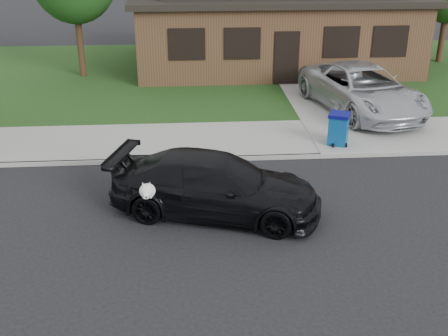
{
  "coord_description": "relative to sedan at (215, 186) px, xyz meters",
  "views": [
    {
      "loc": [
        -0.11,
        -11.25,
        6.31
      ],
      "look_at": [
        0.73,
        0.49,
        1.1
      ],
      "focal_mm": 45.0,
      "sensor_mm": 36.0,
      "label": 1
    }
  ],
  "objects": [
    {
      "name": "driveway",
      "position": [
        5.48,
        9.61,
        -0.64
      ],
      "size": [
        4.5,
        13.0,
        0.14
      ],
      "primitive_type": "cube",
      "color": "gray",
      "rests_on": "ground"
    },
    {
      "name": "sidewalk",
      "position": [
        -0.52,
        4.61,
        -0.65
      ],
      "size": [
        60.0,
        3.0,
        0.12
      ],
      "primitive_type": "cube",
      "color": "gray",
      "rests_on": "ground"
    },
    {
      "name": "ground",
      "position": [
        -0.52,
        -0.39,
        -0.71
      ],
      "size": [
        120.0,
        120.0,
        0.0
      ],
      "primitive_type": "plane",
      "color": "black",
      "rests_on": "ground"
    },
    {
      "name": "house",
      "position": [
        3.48,
        14.61,
        1.43
      ],
      "size": [
        12.6,
        8.6,
        4.65
      ],
      "color": "#422B1C",
      "rests_on": "ground"
    },
    {
      "name": "sedan",
      "position": [
        0.0,
        0.0,
        0.0
      ],
      "size": [
        5.24,
        3.3,
        1.42
      ],
      "rotation": [
        0.0,
        0.0,
        1.28
      ],
      "color": "black",
      "rests_on": "ground"
    },
    {
      "name": "lawn",
      "position": [
        -0.52,
        12.61,
        -0.64
      ],
      "size": [
        60.0,
        13.0,
        0.13
      ],
      "primitive_type": "cube",
      "color": "#193814",
      "rests_on": "ground"
    },
    {
      "name": "minivan",
      "position": [
        5.51,
        6.91,
        0.22
      ],
      "size": [
        3.87,
        6.15,
        1.58
      ],
      "primitive_type": "imported",
      "rotation": [
        0.0,
        0.0,
        0.23
      ],
      "color": "silver",
      "rests_on": "driveway"
    },
    {
      "name": "curb",
      "position": [
        -0.52,
        3.11,
        -0.65
      ],
      "size": [
        60.0,
        0.12,
        0.12
      ],
      "primitive_type": "cube",
      "color": "gray",
      "rests_on": "ground"
    },
    {
      "name": "recycling_bin",
      "position": [
        3.89,
        3.83,
        -0.09
      ],
      "size": [
        0.77,
        0.77,
        0.98
      ],
      "rotation": [
        0.0,
        0.0,
        -0.41
      ],
      "color": "navy",
      "rests_on": "sidewalk"
    }
  ]
}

